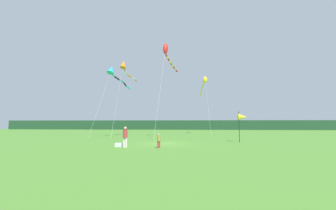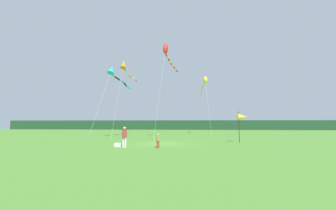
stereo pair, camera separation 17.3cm
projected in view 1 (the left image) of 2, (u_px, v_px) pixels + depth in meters
The scene contains 10 objects.
ground_plane at pixel (163, 144), 20.87m from camera, with size 120.00×120.00×0.00m, color #4C842D.
distant_treeline at pixel (179, 125), 65.66m from camera, with size 108.00×2.62×2.79m, color #1E4228.
person_adult at pixel (125, 136), 17.59m from camera, with size 0.37×0.37×1.68m.
person_child at pixel (159, 140), 17.28m from camera, with size 0.25×0.25×1.12m.
cooler_box at pixel (119, 145), 18.08m from camera, with size 0.57×0.39×0.32m, color silver.
banner_flag_pole at pixel (242, 117), 22.41m from camera, with size 0.90×0.70×3.16m.
kite_cyan at pixel (113, 72), 29.70m from camera, with size 2.72×8.61×9.83m.
kite_orange at pixel (125, 67), 31.49m from camera, with size 1.12×9.20×11.00m.
kite_yellow at pixel (204, 83), 38.71m from camera, with size 1.16×10.39×10.16m.
kite_red at pixel (167, 52), 29.26m from camera, with size 2.31×9.71×12.62m.
Camera 1 is at (2.31, -20.98, 1.97)m, focal length 23.30 mm.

